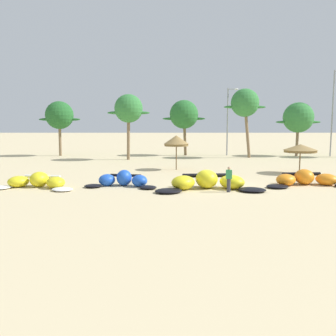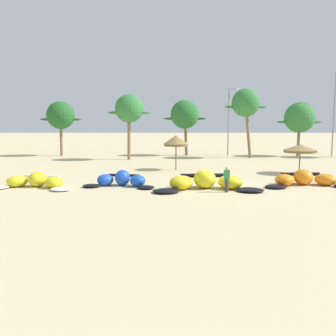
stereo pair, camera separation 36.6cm
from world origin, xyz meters
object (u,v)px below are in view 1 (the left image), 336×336
at_px(person_near_kites, 227,179).
at_px(palm_center_right, 297,118).
at_px(kite_center, 305,179).
at_px(beach_umbrella_near_van, 175,141).
at_px(palm_leftmost, 58,116).
at_px(lamppost_west, 227,118).
at_px(palm_center_left, 244,103).
at_px(lamppost_west_center, 332,109).
at_px(kite_left_of_center, 206,182).
at_px(kite_far_left, 35,182).
at_px(palm_left_of_gap, 183,115).
at_px(palm_left, 127,109).
at_px(beach_umbrella_middle, 299,148).
at_px(kite_left, 122,180).

bearing_deg(person_near_kites, palm_center_right, 62.57).
xyz_separation_m(kite_center, beach_umbrella_near_van, (-8.91, 8.49, 2.27)).
bearing_deg(palm_leftmost, lamppost_west, 1.49).
xyz_separation_m(palm_center_left, lamppost_west, (-1.47, 3.26, -1.76)).
relative_size(lamppost_west, lamppost_west_center, 0.81).
relative_size(kite_left_of_center, palm_leftmost, 1.05).
distance_m(kite_center, person_near_kites, 6.38).
bearing_deg(kite_far_left, lamppost_west, 55.42).
distance_m(palm_leftmost, palm_center_right, 31.02).
distance_m(palm_center_left, palm_center_right, 8.02).
bearing_deg(lamppost_west, palm_leftmost, -178.51).
bearing_deg(palm_left_of_gap, palm_left, -139.06).
relative_size(beach_umbrella_near_van, lamppost_west_center, 0.29).
relative_size(beach_umbrella_middle, lamppost_west, 0.32).
xyz_separation_m(kite_left_of_center, palm_center_right, (14.27, 24.08, 4.48)).
xyz_separation_m(kite_far_left, kite_left, (5.76, 0.52, 0.03)).
bearing_deg(lamppost_west, beach_umbrella_near_van, -115.66).
height_order(kite_left_of_center, lamppost_west, lamppost_west).
bearing_deg(kite_far_left, kite_left_of_center, -2.82).
bearing_deg(kite_center, palm_center_right, 72.31).
distance_m(kite_center, palm_leftmost, 33.37).
bearing_deg(beach_umbrella_near_van, kite_left_of_center, -79.52).
xyz_separation_m(lamppost_west, lamppost_west_center, (13.20, -1.38, 1.10)).
distance_m(kite_left_of_center, lamppost_west, 25.89).
bearing_deg(palm_left, kite_center, -51.23).
distance_m(kite_left, lamppost_west, 26.67).
distance_m(beach_umbrella_middle, palm_left_of_gap, 20.10).
relative_size(kite_left, palm_left, 0.68).
distance_m(beach_umbrella_near_van, person_near_kites, 11.61).
bearing_deg(palm_center_right, kite_left_of_center, -120.64).
relative_size(kite_left, lamppost_west, 0.59).
bearing_deg(palm_center_left, palm_leftmost, 173.51).
distance_m(kite_left_of_center, kite_center, 7.21).
relative_size(kite_far_left, kite_left, 1.17).
height_order(kite_far_left, lamppost_west, lamppost_west).
xyz_separation_m(beach_umbrella_middle, lamppost_west_center, (9.83, 16.10, 3.84)).
bearing_deg(beach_umbrella_middle, palm_leftmost, 146.42).
xyz_separation_m(palm_center_right, lamppost_west, (-8.93, 0.86, -0.04)).
bearing_deg(palm_left_of_gap, kite_center, -72.19).
height_order(palm_leftmost, lamppost_west_center, lamppost_west_center).
xyz_separation_m(person_near_kites, palm_center_left, (5.59, 22.74, 5.85)).
xyz_separation_m(beach_umbrella_near_van, palm_center_left, (8.66, 11.70, 3.98)).
distance_m(kite_left_of_center, lamppost_west_center, 30.49).
distance_m(kite_left, kite_center, 12.77).
bearing_deg(palm_left_of_gap, beach_umbrella_near_van, -95.08).
distance_m(kite_left_of_center, palm_left_of_gap, 25.51).
relative_size(beach_umbrella_near_van, lamppost_west, 0.36).
bearing_deg(palm_center_left, palm_left_of_gap, 155.40).
relative_size(beach_umbrella_near_van, palm_center_right, 0.46).
height_order(palm_left, palm_left_of_gap, palm_left).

